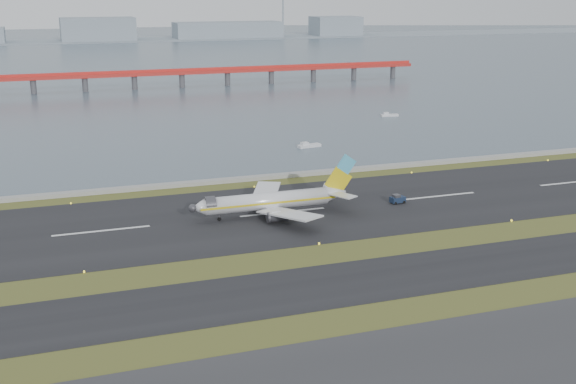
# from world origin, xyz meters

# --- Properties ---
(ground) EXTENTS (1000.00, 1000.00, 0.00)m
(ground) POSITION_xyz_m (0.00, 0.00, 0.00)
(ground) COLOR #3F4B1B
(ground) RESTS_ON ground
(taxiway_strip) EXTENTS (1000.00, 18.00, 0.10)m
(taxiway_strip) POSITION_xyz_m (0.00, -12.00, 0.05)
(taxiway_strip) COLOR black
(taxiway_strip) RESTS_ON ground
(runway_strip) EXTENTS (1000.00, 45.00, 0.10)m
(runway_strip) POSITION_xyz_m (0.00, 30.00, 0.05)
(runway_strip) COLOR black
(runway_strip) RESTS_ON ground
(seawall) EXTENTS (1000.00, 2.50, 1.00)m
(seawall) POSITION_xyz_m (0.00, 60.00, 0.50)
(seawall) COLOR gray
(seawall) RESTS_ON ground
(bay_water) EXTENTS (1400.00, 800.00, 1.30)m
(bay_water) POSITION_xyz_m (0.00, 460.00, 0.00)
(bay_water) COLOR #435360
(bay_water) RESTS_ON ground
(red_pier) EXTENTS (260.00, 5.00, 10.20)m
(red_pier) POSITION_xyz_m (20.00, 250.00, 7.28)
(red_pier) COLOR red
(red_pier) RESTS_ON ground
(far_shoreline) EXTENTS (1400.00, 80.00, 60.50)m
(far_shoreline) POSITION_xyz_m (13.62, 620.00, 6.07)
(far_shoreline) COLOR gray
(far_shoreline) RESTS_ON ground
(airliner) EXTENTS (38.52, 32.89, 12.80)m
(airliner) POSITION_xyz_m (-2.51, 28.70, 3.46)
(airliner) COLOR silver
(airliner) RESTS_ON ground
(pushback_tug) EXTENTS (3.70, 2.44, 2.23)m
(pushback_tug) POSITION_xyz_m (27.88, 27.97, 1.08)
(pushback_tug) COLOR #16233C
(pushback_tug) RESTS_ON ground
(workboat_near) EXTENTS (8.02, 3.71, 1.87)m
(workboat_near) POSITION_xyz_m (30.11, 93.37, 0.59)
(workboat_near) COLOR silver
(workboat_near) RESTS_ON ground
(workboat_far) EXTENTS (7.19, 3.29, 1.68)m
(workboat_far) POSITION_xyz_m (80.88, 137.33, 0.53)
(workboat_far) COLOR silver
(workboat_far) RESTS_ON ground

